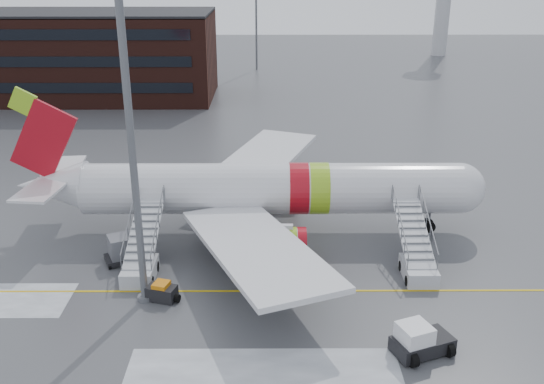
{
  "coord_description": "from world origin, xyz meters",
  "views": [
    {
      "loc": [
        -5.69,
        -34.21,
        19.77
      ],
      "look_at": [
        -5.51,
        5.92,
        4.0
      ],
      "focal_mm": 40.0,
      "sensor_mm": 36.0,
      "label": 1
    }
  ],
  "objects_px": {
    "airstair_aft": "(141,259)",
    "baggage_tractor": "(162,292)",
    "light_mast_near": "(127,98)",
    "airstair_fwd": "(417,258)",
    "uld_container": "(122,250)",
    "pushback_tug": "(420,341)",
    "airliner": "(259,189)"
  },
  "relations": [
    {
      "from": "airstair_aft",
      "to": "baggage_tractor",
      "type": "height_order",
      "value": "airstair_aft"
    },
    {
      "from": "airstair_aft",
      "to": "light_mast_near",
      "type": "height_order",
      "value": "light_mast_near"
    },
    {
      "from": "baggage_tractor",
      "to": "light_mast_near",
      "type": "relative_size",
      "value": 0.1
    },
    {
      "from": "light_mast_near",
      "to": "airstair_fwd",
      "type": "bearing_deg",
      "value": 11.01
    },
    {
      "from": "baggage_tractor",
      "to": "airstair_fwd",
      "type": "bearing_deg",
      "value": 11.65
    },
    {
      "from": "uld_container",
      "to": "light_mast_near",
      "type": "xyz_separation_m",
      "value": [
        2.46,
        -5.02,
        11.67
      ]
    },
    {
      "from": "airstair_fwd",
      "to": "pushback_tug",
      "type": "bearing_deg",
      "value": -101.68
    },
    {
      "from": "pushback_tug",
      "to": "baggage_tractor",
      "type": "relative_size",
      "value": 1.49
    },
    {
      "from": "airliner",
      "to": "uld_container",
      "type": "distance_m",
      "value": 10.84
    },
    {
      "from": "airstair_fwd",
      "to": "baggage_tractor",
      "type": "distance_m",
      "value": 16.68
    },
    {
      "from": "airstair_aft",
      "to": "pushback_tug",
      "type": "relative_size",
      "value": 2.15
    },
    {
      "from": "airstair_aft",
      "to": "pushback_tug",
      "type": "height_order",
      "value": "airstair_aft"
    },
    {
      "from": "pushback_tug",
      "to": "baggage_tractor",
      "type": "distance_m",
      "value": 15.5
    },
    {
      "from": "uld_container",
      "to": "baggage_tractor",
      "type": "bearing_deg",
      "value": -55.0
    },
    {
      "from": "airstair_fwd",
      "to": "baggage_tractor",
      "type": "relative_size",
      "value": 3.2
    },
    {
      "from": "airliner",
      "to": "airstair_fwd",
      "type": "distance_m",
      "value": 12.59
    },
    {
      "from": "airstair_fwd",
      "to": "pushback_tug",
      "type": "relative_size",
      "value": 2.15
    },
    {
      "from": "airstair_fwd",
      "to": "light_mast_near",
      "type": "bearing_deg",
      "value": -168.99
    },
    {
      "from": "airstair_aft",
      "to": "uld_container",
      "type": "height_order",
      "value": "airstair_aft"
    },
    {
      "from": "uld_container",
      "to": "baggage_tractor",
      "type": "relative_size",
      "value": 1.17
    },
    {
      "from": "airstair_aft",
      "to": "airliner",
      "type": "bearing_deg",
      "value": 40.36
    },
    {
      "from": "airliner",
      "to": "light_mast_near",
      "type": "xyz_separation_m",
      "value": [
        -6.88,
        -9.92,
        9.15
      ]
    },
    {
      "from": "baggage_tractor",
      "to": "light_mast_near",
      "type": "xyz_separation_m",
      "value": [
        -1.05,
        -0.01,
        12.06
      ]
    },
    {
      "from": "airliner",
      "to": "baggage_tractor",
      "type": "bearing_deg",
      "value": -120.52
    },
    {
      "from": "airstair_fwd",
      "to": "airstair_aft",
      "type": "xyz_separation_m",
      "value": [
        -18.19,
        0.0,
        0.0
      ]
    },
    {
      "from": "airliner",
      "to": "light_mast_near",
      "type": "bearing_deg",
      "value": -124.76
    },
    {
      "from": "airstair_fwd",
      "to": "uld_container",
      "type": "height_order",
      "value": "airstair_fwd"
    },
    {
      "from": "airstair_aft",
      "to": "light_mast_near",
      "type": "distance_m",
      "value": 12.01
    },
    {
      "from": "airliner",
      "to": "pushback_tug",
      "type": "relative_size",
      "value": 9.79
    },
    {
      "from": "airliner",
      "to": "baggage_tractor",
      "type": "xyz_separation_m",
      "value": [
        -5.84,
        -9.9,
        -2.91
      ]
    },
    {
      "from": "airstair_aft",
      "to": "uld_container",
      "type": "relative_size",
      "value": 2.72
    },
    {
      "from": "uld_container",
      "to": "baggage_tractor",
      "type": "height_order",
      "value": "uld_container"
    }
  ]
}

